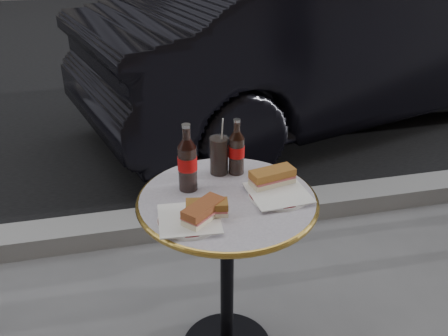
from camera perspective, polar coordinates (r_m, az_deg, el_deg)
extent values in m
cube|color=black|center=(6.62, -10.04, 13.46)|extent=(40.00, 8.00, 0.00)
cube|color=gray|center=(2.81, -3.95, -5.94)|extent=(40.00, 0.20, 0.12)
cylinder|color=white|center=(1.58, -4.00, -6.02)|extent=(0.24, 0.24, 0.01)
cylinder|color=white|center=(1.72, 6.20, -3.02)|extent=(0.23, 0.23, 0.01)
cube|color=brown|center=(1.56, -2.38, -5.07)|extent=(0.16, 0.15, 0.05)
cube|color=brown|center=(1.58, -1.96, -4.69)|extent=(0.14, 0.08, 0.05)
cube|color=#9B6027|center=(1.75, 5.53, -1.10)|extent=(0.17, 0.11, 0.05)
cylinder|color=black|center=(1.82, -0.57, 1.45)|extent=(0.09, 0.09, 0.14)
imported|color=black|center=(4.19, 12.42, 14.20)|extent=(2.45, 4.25, 1.32)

